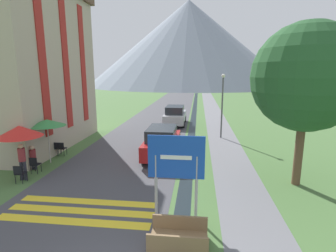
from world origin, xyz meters
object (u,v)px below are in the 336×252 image
cafe_chair_nearest (19,173)px  cafe_umbrella_front_red (19,131)px  cafe_chair_far_left (55,147)px  person_standing_terrace (22,159)px  cafe_chair_far_right (62,148)px  hotel_building (28,57)px  parked_car_far (175,115)px  cafe_umbrella_middle_green (47,123)px  streetlamp (222,100)px  footbridge (178,238)px  cafe_chair_near_left (35,164)px  parked_car_near (162,142)px  person_seated_near (33,156)px  road_sign (176,164)px  tree_by_path (307,78)px

cafe_chair_nearest → cafe_umbrella_front_red: size_ratio=0.34×
cafe_chair_far_left → person_standing_terrace: size_ratio=0.48×
cafe_chair_far_right → person_standing_terrace: (0.06, -3.63, 0.51)m
hotel_building → parked_car_far: size_ratio=2.39×
cafe_chair_far_left → cafe_umbrella_middle_green: (0.38, -1.22, 1.77)m
parked_car_far → streetlamp: streetlamp is taller
footbridge → parked_car_far: (-1.71, 18.02, 0.69)m
cafe_chair_near_left → streetlamp: 13.24m
person_standing_terrace → streetlamp: (9.88, 9.33, 1.88)m
cafe_chair_near_left → cafe_chair_nearest: bearing=-71.9°
parked_car_near → cafe_chair_far_left: bearing=-174.9°
parked_car_near → cafe_chair_nearest: (-5.91, -4.59, -0.40)m
cafe_chair_far_right → cafe_umbrella_middle_green: cafe_umbrella_middle_green is taller
person_seated_near → streetlamp: bearing=38.0°
footbridge → cafe_chair_far_right: size_ratio=2.00×
road_sign → cafe_chair_far_left: bearing=142.4°
cafe_chair_nearest → streetlamp: streetlamp is taller
footbridge → cafe_chair_far_left: size_ratio=2.00×
cafe_chair_near_left → streetlamp: (9.84, 8.53, 2.39)m
parked_car_near → cafe_chair_near_left: parked_car_near is taller
parked_car_far → cafe_chair_nearest: size_ratio=5.40×
cafe_umbrella_middle_green → road_sign: bearing=-32.8°
cafe_chair_near_left → person_standing_terrace: bearing=-76.5°
cafe_umbrella_front_red → person_standing_terrace: size_ratio=1.44×
cafe_umbrella_middle_green → person_seated_near: 1.93m
parked_car_near → cafe_chair_far_left: (-6.46, -0.58, -0.40)m
road_sign → person_seated_near: (-7.76, 3.74, -1.23)m
cafe_umbrella_front_red → person_seated_near: (-0.14, 0.96, -1.55)m
parked_car_near → cafe_umbrella_front_red: size_ratio=1.79×
footbridge → parked_car_far: size_ratio=0.37×
road_sign → parked_car_near: bearing=101.9°
tree_by_path → cafe_chair_nearest: bearing=-173.8°
cafe_chair_near_left → cafe_umbrella_middle_green: cafe_umbrella_middle_green is taller
cafe_chair_near_left → tree_by_path: size_ratio=0.12×
parked_car_far → person_standing_terrace: bearing=-112.7°
footbridge → cafe_chair_nearest: bearing=154.7°
cafe_chair_far_right → cafe_chair_far_left: same height
hotel_building → tree_by_path: hotel_building is taller
road_sign → person_seated_near: road_sign is taller
person_seated_near → streetlamp: (10.26, 8.01, 2.19)m
hotel_building → road_sign: 13.75m
person_seated_near → road_sign: bearing=-25.7°
road_sign → tree_by_path: (5.17, 3.39, 2.81)m
cafe_chair_near_left → cafe_umbrella_middle_green: bearing=110.5°
hotel_building → footbridge: (10.60, -9.61, -5.71)m
hotel_building → cafe_chair_nearest: hotel_building is taller
cafe_chair_near_left → cafe_chair_far_left: size_ratio=1.00×
cafe_chair_far_left → streetlamp: 12.06m
person_standing_terrace → hotel_building: bearing=117.9°
cafe_chair_near_left → streetlamp: bearing=56.9°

